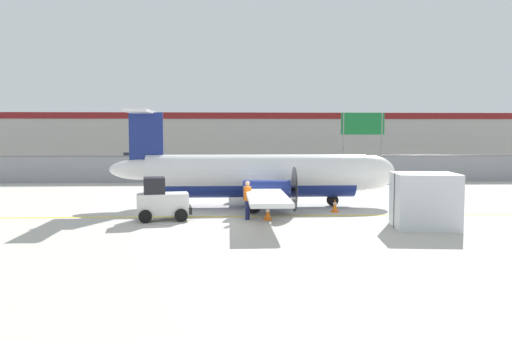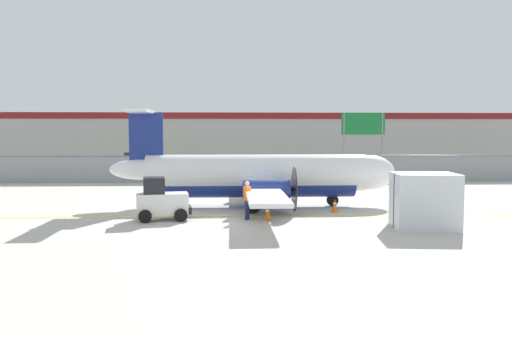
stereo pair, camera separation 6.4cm
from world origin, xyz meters
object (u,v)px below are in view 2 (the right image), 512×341
object	(u,v)px
baggage_tug	(161,201)
highway_sign	(363,129)
ground_crew_worker	(247,198)
cargo_container	(424,201)
commuter_airplane	(262,176)
parked_car_1	(208,163)
parked_car_2	(285,164)
parked_car_3	(396,165)
traffic_cone_near_left	(335,206)
traffic_cone_near_right	(267,213)
parked_car_0	(136,159)

from	to	relation	value
baggage_tug	highway_sign	distance (m)	23.74
ground_crew_worker	cargo_container	world-z (taller)	cargo_container
cargo_container	baggage_tug	bearing A→B (deg)	173.49
commuter_airplane	parked_car_1	bearing A→B (deg)	98.90
parked_car_1	parked_car_2	xyz separation A→B (m)	(7.36, -3.02, 0.00)
ground_crew_worker	highway_sign	world-z (taller)	highway_sign
commuter_airplane	cargo_container	size ratio (longest dim) A/B	6.21
commuter_airplane	parked_car_3	xyz separation A→B (m)	(13.21, 19.04, -0.71)
traffic_cone_near_left	traffic_cone_near_right	distance (m)	3.97
cargo_container	traffic_cone_near_left	bearing A→B (deg)	128.83
traffic_cone_near_right	commuter_airplane	bearing A→B (deg)	90.42
parked_car_0	parked_car_1	bearing A→B (deg)	-44.37
commuter_airplane	traffic_cone_near_right	xyz separation A→B (m)	(0.03, -4.07, -1.29)
baggage_tug	traffic_cone_near_left	bearing A→B (deg)	3.48
traffic_cone_near_left	highway_sign	bearing A→B (deg)	71.54
parked_car_1	parked_car_3	bearing A→B (deg)	-18.93
parked_car_2	highway_sign	bearing A→B (deg)	-44.69
parked_car_0	highway_sign	bearing A→B (deg)	-41.76
baggage_tug	cargo_container	size ratio (longest dim) A/B	0.96
parked_car_3	ground_crew_worker	bearing A→B (deg)	56.43
parked_car_2	cargo_container	bearing A→B (deg)	-84.11
commuter_airplane	highway_sign	world-z (taller)	highway_sign
commuter_airplane	baggage_tug	world-z (taller)	commuter_airplane
baggage_tug	commuter_airplane	bearing A→B (deg)	30.32
parked_car_0	parked_car_2	distance (m)	18.47
cargo_container	parked_car_1	xyz separation A→B (m)	(-10.27, 30.16, -0.21)
parked_car_2	highway_sign	distance (m)	8.86
traffic_cone_near_left	parked_car_0	xyz separation A→B (m)	(-15.93, 32.53, 0.58)
traffic_cone_near_right	parked_car_0	distance (m)	36.83
ground_crew_worker	cargo_container	xyz separation A→B (m)	(7.02, -2.24, 0.15)
baggage_tug	highway_sign	size ratio (longest dim) A/B	0.45
parked_car_1	commuter_airplane	bearing A→B (deg)	-83.30
commuter_airplane	ground_crew_worker	distance (m)	4.08
commuter_airplane	traffic_cone_near_right	size ratio (longest dim) A/B	25.03
ground_crew_worker	highway_sign	distance (m)	21.82
parked_car_2	highway_sign	world-z (taller)	highway_sign
baggage_tug	parked_car_3	world-z (taller)	baggage_tug
highway_sign	parked_car_3	bearing A→B (deg)	43.47
traffic_cone_near_right	parked_car_3	bearing A→B (deg)	60.31
commuter_airplane	parked_car_0	world-z (taller)	commuter_airplane
traffic_cone_near_right	ground_crew_worker	bearing A→B (deg)	171.47
parked_car_0	parked_car_1	world-z (taller)	same
parked_car_1	parked_car_3	distance (m)	18.00
ground_crew_worker	cargo_container	distance (m)	7.37
parked_car_2	parked_car_1	bearing A→B (deg)	157.45
parked_car_1	parked_car_3	xyz separation A→B (m)	(17.31, -4.94, 0.00)
cargo_container	parked_car_3	world-z (taller)	cargo_container
baggage_tug	ground_crew_worker	distance (m)	3.75
commuter_airplane	traffic_cone_near_right	bearing A→B (deg)	-90.37
cargo_container	parked_car_2	xyz separation A→B (m)	(-2.91, 27.14, -0.21)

